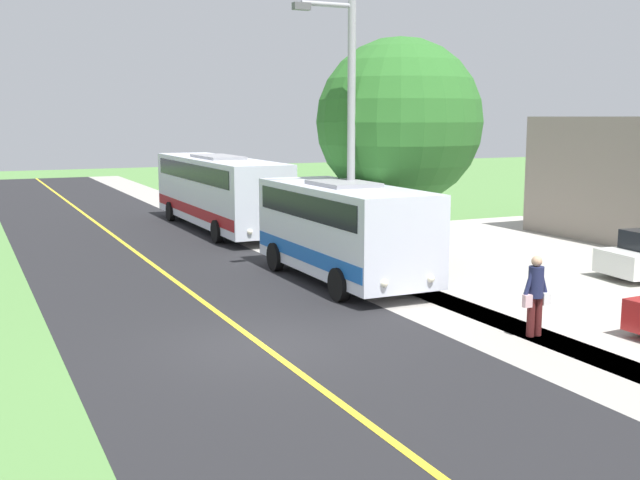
{
  "coord_description": "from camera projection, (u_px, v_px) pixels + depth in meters",
  "views": [
    {
      "loc": [
        5.68,
        15.17,
        4.85
      ],
      "look_at": [
        -3.5,
        -4.41,
        1.4
      ],
      "focal_mm": 43.54,
      "sensor_mm": 36.0,
      "label": 1
    }
  ],
  "objects": [
    {
      "name": "sidewalk",
      "position": [
        460.0,
        318.0,
        18.89
      ],
      "size": [
        2.4,
        100.0,
        0.01
      ],
      "primitive_type": "cube",
      "color": "#9E9991",
      "rests_on": "ground"
    },
    {
      "name": "street_light_pole",
      "position": [
        348.0,
        129.0,
        22.9
      ],
      "size": [
        1.97,
        0.24,
        8.16
      ],
      "color": "#9E9EA3",
      "rests_on": "ground"
    },
    {
      "name": "road_surface",
      "position": [
        260.0,
        344.0,
        16.71
      ],
      "size": [
        8.0,
        100.0,
        0.01
      ],
      "primitive_type": "cube",
      "color": "black",
      "rests_on": "ground"
    },
    {
      "name": "shuttle_bus_front",
      "position": [
        343.0,
        227.0,
        22.89
      ],
      "size": [
        2.77,
        7.43,
        2.97
      ],
      "color": "silver",
      "rests_on": "ground"
    },
    {
      "name": "tree_curbside",
      "position": [
        399.0,
        122.0,
        25.06
      ],
      "size": [
        5.4,
        5.4,
        7.38
      ],
      "color": "#4C3826",
      "rests_on": "ground"
    },
    {
      "name": "transit_bus_rear",
      "position": [
        218.0,
        189.0,
        33.5
      ],
      "size": [
        2.7,
        11.64,
        3.2
      ],
      "color": "silver",
      "rests_on": "ground"
    },
    {
      "name": "ground_plane",
      "position": [
        260.0,
        344.0,
        16.71
      ],
      "size": [
        120.0,
        120.0,
        0.0
      ],
      "primitive_type": "plane",
      "color": "#548442"
    },
    {
      "name": "road_centre_line",
      "position": [
        260.0,
        344.0,
        16.71
      ],
      "size": [
        0.16,
        100.0,
        0.0
      ],
      "primitive_type": "cube",
      "color": "gold",
      "rests_on": "ground"
    },
    {
      "name": "pedestrian_with_bags",
      "position": [
        536.0,
        293.0,
        17.17
      ],
      "size": [
        0.72,
        0.34,
        1.82
      ],
      "color": "#4C1919",
      "rests_on": "ground"
    }
  ]
}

